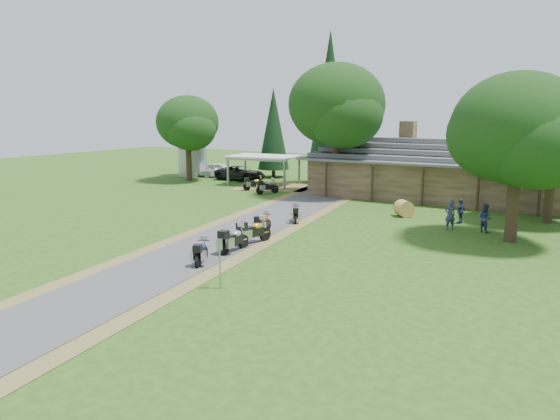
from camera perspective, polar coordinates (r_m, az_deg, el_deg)
The scene contains 25 objects.
ground at distance 28.05m, azimuth -9.02°, elevation -4.42°, with size 120.00×120.00×0.00m, color #2C4914.
driveway at distance 31.42m, azimuth -5.08°, elevation -2.72°, with size 46.00×46.00×0.00m, color #434345.
lodge at distance 46.50m, azimuth 16.25°, elevation 4.23°, with size 21.40×9.40×4.90m, color #4F3E28, non-canonical shape.
silo at distance 60.52m, azimuth -9.16°, elevation 6.53°, with size 3.11×3.11×6.33m, color gray.
carport at distance 52.65m, azimuth -1.70°, elevation 4.18°, with size 6.50×4.33×2.82m, color white, non-canonical shape.
car_white_sedan at distance 58.85m, azimuth -6.24°, elevation 4.36°, with size 5.90×2.49×1.97m, color white.
car_dark_suv at distance 56.17m, azimuth -4.17°, elevation 4.23°, with size 5.76×2.45×2.21m, color black.
motorcycle_row_a at distance 25.87m, azimuth -8.22°, elevation -4.25°, with size 1.80×0.59×1.23m, color #232797, non-canonical shape.
motorcycle_row_b at distance 27.77m, azimuth -4.85°, elevation -2.96°, with size 2.08×0.68×1.42m, color #9FA2A6, non-canonical shape.
motorcycle_row_c at distance 29.43m, azimuth -2.76°, elevation -2.14°, with size 2.13×0.70×1.46m, color orange, non-canonical shape.
motorcycle_row_d at distance 31.97m, azimuth -1.76°, elevation -1.30°, with size 1.85×0.60×1.26m, color #BF3707, non-canonical shape.
motorcycle_row_e at distance 35.11m, azimuth 1.65°, elevation -0.32°, with size 1.70×0.56×1.17m, color black, non-canonical shape.
motorcycle_carport_a at distance 49.19m, azimuth -2.65°, elevation 2.83°, with size 1.88×0.61×1.28m, color #DBCB03, non-canonical shape.
motorcycle_carport_b at distance 47.05m, azimuth -1.32°, elevation 2.53°, with size 1.96×0.64×1.34m, color slate, non-canonical shape.
person_a at distance 34.28m, azimuth 17.37°, elevation -0.24°, with size 0.61×0.44×2.13m, color navy.
person_b at distance 34.31m, azimuth 20.65°, elevation -0.55°, with size 0.56×0.41×1.99m, color navy.
person_c at distance 36.40m, azimuth 18.38°, elevation 0.09°, with size 0.53×0.38×1.86m, color navy.
hay_bale at distance 37.84m, azimuth 12.82°, elevation 0.16°, with size 1.11×1.11×1.01m, color olive.
sign_post at distance 22.09m, azimuth -6.30°, elevation -5.63°, with size 0.37×0.06×2.07m, color gray, non-canonical shape.
oak_lodge_left at distance 45.72m, azimuth 5.91°, elevation 9.11°, with size 7.95×7.95×12.25m, color black, non-canonical shape.
oak_lodge_right at distance 38.40m, azimuth 26.71°, elevation 5.97°, with size 6.37×6.37×9.77m, color black, non-canonical shape.
oak_driveway at distance 31.82m, azimuth 23.51°, elevation 5.68°, with size 7.08×7.08×9.93m, color black, non-canonical shape.
oak_silo at distance 56.25m, azimuth -9.60°, elevation 7.87°, with size 6.29×6.29×9.55m, color black, non-canonical shape.
cedar_near at distance 53.96m, azimuth 5.20°, elevation 10.59°, with size 4.23×4.23×14.67m, color black.
cedar_far at distance 58.47m, azimuth -0.69°, elevation 8.04°, with size 3.34×3.34×9.42m, color black.
Camera 1 is at (17.38, -20.84, 7.11)m, focal length 35.00 mm.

